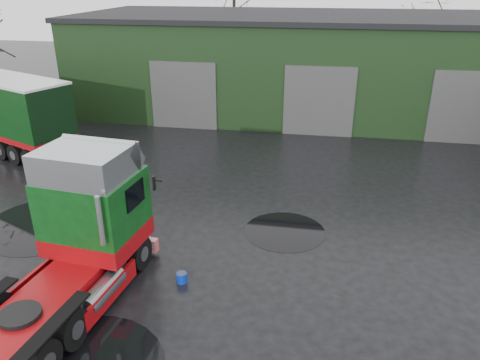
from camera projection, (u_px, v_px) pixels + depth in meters
name	position (u px, v px, depth m)	size (l,w,h in m)	color
ground	(242.00, 264.00, 15.21)	(100.00, 100.00, 0.00)	black
warehouse	(322.00, 63.00, 31.63)	(32.40, 12.40, 6.30)	black
hero_tractor	(55.00, 243.00, 12.39)	(2.88, 6.79, 4.22)	#0C3F13
wash_bucket	(182.00, 278.00, 14.26)	(0.33, 0.33, 0.31)	#082AB2
tree_back_a	(234.00, 23.00, 41.30)	(4.40, 4.40, 9.50)	black
tree_back_b	(422.00, 38.00, 39.10)	(4.40, 4.40, 7.50)	black
puddle_1	(285.00, 231.00, 17.14)	(2.98, 2.98, 0.01)	black
puddle_2	(45.00, 224.00, 17.64)	(4.59, 4.59, 0.01)	black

